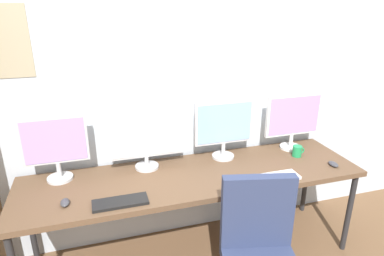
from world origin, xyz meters
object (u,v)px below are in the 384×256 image
Objects in this scene: monitor_center_right at (224,126)px; mouse_right_side at (333,164)px; monitor_center_left at (145,137)px; coffee_mug at (297,151)px; monitor_far_right at (293,118)px; monitor_far_left at (55,145)px; keyboard_left at (120,202)px; keyboard_right at (277,177)px; mouse_left_side at (65,203)px; desk at (194,180)px.

monitor_center_right reaches higher than mouse_right_side.
monitor_center_left is 1.25m from coffee_mug.
monitor_far_right reaches higher than mouse_right_side.
monitor_far_left is at bearing -180.00° from monitor_far_right.
coffee_mug is at bearing -4.90° from monitor_far_left.
monitor_far_right reaches higher than coffee_mug.
monitor_far_left is at bearing 130.95° from keyboard_left.
monitor_center_left is 5.96× the size of mouse_right_side.
mouse_left_side is at bearing 176.55° from keyboard_right.
keyboard_left is (-0.56, -0.23, 0.06)m from desk.
mouse_left_side is at bearing -170.96° from desk.
coffee_mug is (-0.04, -0.16, -0.23)m from monitor_far_right.
keyboard_right is at bearing -16.39° from monitor_far_left.
keyboard_left is 1.09× the size of keyboard_right.
keyboard_left is at bearing -178.41° from mouse_right_side.
monitor_center_right reaches higher than mouse_left_side.
monitor_center_left is 0.63m from monitor_center_right.
monitor_far_left is 1.89m from monitor_far_right.
monitor_far_right is at bearing -0.00° from monitor_center_left.
keyboard_right is 3.35× the size of mouse_right_side.
monitor_center_left is at bearing 0.01° from monitor_far_left.
monitor_center_left is 1.47m from mouse_right_side.
desk is at bearing 22.33° from keyboard_left.
monitor_center_left is (-0.31, 0.21, 0.30)m from desk.
monitor_center_right is 5.04× the size of mouse_left_side.
mouse_right_side is at bearing -1.22° from mouse_left_side.
coffee_mug is at bearing 125.57° from mouse_right_side.
monitor_center_left is at bearing 180.00° from monitor_far_right.
monitor_center_left reaches higher than desk.
monitor_center_right reaches higher than keyboard_right.
monitor_center_right is 0.90m from mouse_right_side.
keyboard_left is (-1.50, -0.44, -0.26)m from monitor_far_right.
coffee_mug is (0.35, 0.28, 0.04)m from keyboard_right.
coffee_mug is at bearing 3.36° from desk.
mouse_left_side is at bearing -82.17° from monitor_far_left.
monitor_far_right is 4.75× the size of coffee_mug.
desk is at bearing 9.04° from mouse_left_side.
desk is 0.61m from keyboard_left.
keyboard_right is (0.25, -0.44, -0.26)m from monitor_center_right.
monitor_center_left is 1.01m from keyboard_right.
mouse_left_side is 1.81m from coffee_mug.
monitor_far_left is 0.98× the size of monitor_center_right.
monitor_center_right is at bearing 26.83° from keyboard_left.
monitor_far_left is at bearing 168.90° from mouse_right_side.
monitor_far_right is 0.64m from keyboard_right.
monitor_far_left is at bearing -179.99° from monitor_center_left.
mouse_left_side reaches higher than desk.
keyboard_right is 3.35× the size of mouse_left_side.
keyboard_left is at bearing -153.17° from monitor_center_right.
desk is 5.22× the size of monitor_center_right.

